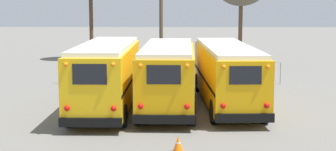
{
  "coord_description": "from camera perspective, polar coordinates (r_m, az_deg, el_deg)",
  "views": [
    {
      "loc": [
        0.5,
        -24.47,
        5.2
      ],
      "look_at": [
        0.0,
        0.36,
        1.6
      ],
      "focal_mm": 55.0,
      "sensor_mm": 36.0,
      "label": 1
    }
  ],
  "objects": [
    {
      "name": "ground_plane",
      "position": [
        25.02,
        -0.02,
        -3.76
      ],
      "size": [
        160.0,
        160.0,
        0.0
      ],
      "primitive_type": "plane",
      "color": "#66635E"
    },
    {
      "name": "fence_line",
      "position": [
        32.39,
        0.26,
        0.74
      ],
      "size": [
        13.92,
        0.06,
        1.42
      ],
      "color": "#939399",
      "rests_on": "ground"
    },
    {
      "name": "school_bus_2",
      "position": [
        25.91,
        6.52,
        0.34
      ],
      "size": [
        2.89,
        10.78,
        3.03
      ],
      "color": "#E5A00C",
      "rests_on": "ground"
    },
    {
      "name": "traffic_cone",
      "position": [
        18.11,
        1.13,
        -7.56
      ],
      "size": [
        0.36,
        0.36,
        0.53
      ],
      "color": "orange",
      "rests_on": "ground"
    },
    {
      "name": "utility_pole",
      "position": [
        38.46,
        -0.77,
        6.9
      ],
      "size": [
        1.8,
        0.28,
        8.29
      ],
      "color": "brown",
      "rests_on": "ground"
    },
    {
      "name": "school_bus_1",
      "position": [
        24.9,
        -0.01,
        0.15
      ],
      "size": [
        2.7,
        9.48,
        3.1
      ],
      "color": "#E5A00C",
      "rests_on": "ground"
    },
    {
      "name": "school_bus_0",
      "position": [
        24.72,
        -6.83,
        0.14
      ],
      "size": [
        2.56,
        9.58,
        3.21
      ],
      "color": "yellow",
      "rests_on": "ground"
    }
  ]
}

